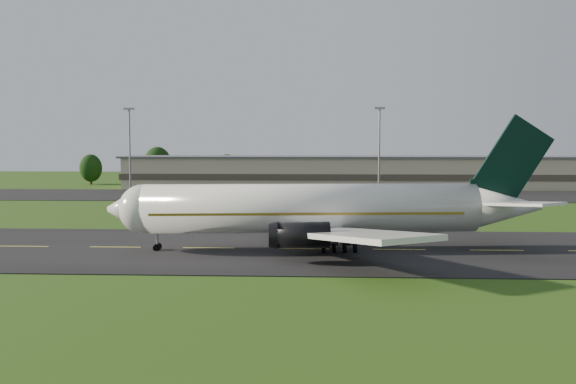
{
  "coord_description": "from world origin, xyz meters",
  "views": [
    {
      "loc": [
        -9.16,
        -73.09,
        12.59
      ],
      "look_at": [
        -13.14,
        8.0,
        6.0
      ],
      "focal_mm": 40.0,
      "sensor_mm": 36.0,
      "label": 1
    }
  ],
  "objects_px": {
    "terminal": "(379,173)",
    "service_vehicle_a": "(218,194)",
    "light_mast_west": "(130,139)",
    "service_vehicle_d": "(498,191)",
    "light_mast_centre": "(379,139)",
    "service_vehicle_b": "(294,191)",
    "service_vehicle_c": "(404,193)",
    "airliner": "(318,209)"
  },
  "relations": [
    {
      "from": "terminal",
      "to": "service_vehicle_a",
      "type": "bearing_deg",
      "value": -143.33
    },
    {
      "from": "light_mast_west",
      "to": "service_vehicle_d",
      "type": "bearing_deg",
      "value": -3.0
    },
    {
      "from": "light_mast_west",
      "to": "service_vehicle_d",
      "type": "height_order",
      "value": "light_mast_west"
    },
    {
      "from": "light_mast_centre",
      "to": "service_vehicle_a",
      "type": "xyz_separation_m",
      "value": [
        -36.69,
        -12.17,
        -12.02
      ]
    },
    {
      "from": "light_mast_west",
      "to": "service_vehicle_d",
      "type": "xyz_separation_m",
      "value": [
        86.88,
        -4.55,
        -11.88
      ]
    },
    {
      "from": "service_vehicle_a",
      "to": "service_vehicle_d",
      "type": "height_order",
      "value": "service_vehicle_d"
    },
    {
      "from": "service_vehicle_d",
      "to": "service_vehicle_b",
      "type": "bearing_deg",
      "value": 127.74
    },
    {
      "from": "light_mast_centre",
      "to": "service_vehicle_b",
      "type": "relative_size",
      "value": 4.76
    },
    {
      "from": "light_mast_centre",
      "to": "service_vehicle_b",
      "type": "distance_m",
      "value": 23.92
    },
    {
      "from": "terminal",
      "to": "service_vehicle_c",
      "type": "relative_size",
      "value": 30.87
    },
    {
      "from": "airliner",
      "to": "service_vehicle_b",
      "type": "height_order",
      "value": "airliner"
    },
    {
      "from": "service_vehicle_a",
      "to": "service_vehicle_c",
      "type": "distance_m",
      "value": 41.91
    },
    {
      "from": "service_vehicle_b",
      "to": "service_vehicle_c",
      "type": "relative_size",
      "value": 0.91
    },
    {
      "from": "light_mast_west",
      "to": "service_vehicle_b",
      "type": "xyz_separation_m",
      "value": [
        39.87,
        -4.95,
        -11.93
      ]
    },
    {
      "from": "light_mast_centre",
      "to": "service_vehicle_c",
      "type": "height_order",
      "value": "light_mast_centre"
    },
    {
      "from": "airliner",
      "to": "light_mast_west",
      "type": "height_order",
      "value": "light_mast_west"
    },
    {
      "from": "terminal",
      "to": "light_mast_west",
      "type": "bearing_deg",
      "value": -165.24
    },
    {
      "from": "airliner",
      "to": "light_mast_centre",
      "type": "bearing_deg",
      "value": 74.41
    },
    {
      "from": "airliner",
      "to": "service_vehicle_a",
      "type": "height_order",
      "value": "airliner"
    },
    {
      "from": "service_vehicle_c",
      "to": "light_mast_west",
      "type": "bearing_deg",
      "value": -142.58
    },
    {
      "from": "light_mast_west",
      "to": "service_vehicle_c",
      "type": "relative_size",
      "value": 4.33
    },
    {
      "from": "airliner",
      "to": "terminal",
      "type": "relative_size",
      "value": 0.35
    },
    {
      "from": "service_vehicle_d",
      "to": "light_mast_centre",
      "type": "bearing_deg",
      "value": 117.64
    },
    {
      "from": "terminal",
      "to": "service_vehicle_b",
      "type": "xyz_separation_m",
      "value": [
        -21.53,
        -21.14,
        -3.19
      ]
    },
    {
      "from": "terminal",
      "to": "light_mast_centre",
      "type": "height_order",
      "value": "light_mast_centre"
    },
    {
      "from": "light_mast_centre",
      "to": "service_vehicle_d",
      "type": "bearing_deg",
      "value": -9.62
    },
    {
      "from": "airliner",
      "to": "service_vehicle_a",
      "type": "relative_size",
      "value": 14.08
    },
    {
      "from": "service_vehicle_a",
      "to": "service_vehicle_c",
      "type": "relative_size",
      "value": 0.78
    },
    {
      "from": "light_mast_west",
      "to": "service_vehicle_a",
      "type": "height_order",
      "value": "light_mast_west"
    },
    {
      "from": "service_vehicle_c",
      "to": "service_vehicle_b",
      "type": "bearing_deg",
      "value": -142.33
    },
    {
      "from": "airliner",
      "to": "service_vehicle_c",
      "type": "height_order",
      "value": "airliner"
    },
    {
      "from": "light_mast_west",
      "to": "terminal",
      "type": "bearing_deg",
      "value": 14.76
    },
    {
      "from": "service_vehicle_c",
      "to": "service_vehicle_a",
      "type": "bearing_deg",
      "value": -129.79
    },
    {
      "from": "terminal",
      "to": "service_vehicle_d",
      "type": "height_order",
      "value": "terminal"
    },
    {
      "from": "service_vehicle_c",
      "to": "service_vehicle_d",
      "type": "xyz_separation_m",
      "value": [
        21.87,
        3.34,
        0.11
      ]
    },
    {
      "from": "service_vehicle_a",
      "to": "service_vehicle_c",
      "type": "xyz_separation_m",
      "value": [
        41.69,
        4.28,
        0.03
      ]
    },
    {
      "from": "airliner",
      "to": "service_vehicle_b",
      "type": "xyz_separation_m",
      "value": [
        -5.82,
        74.97,
        -3.86
      ]
    },
    {
      "from": "service_vehicle_a",
      "to": "light_mast_centre",
      "type": "bearing_deg",
      "value": -13.51
    },
    {
      "from": "light_mast_west",
      "to": "service_vehicle_a",
      "type": "distance_m",
      "value": 28.91
    },
    {
      "from": "terminal",
      "to": "service_vehicle_b",
      "type": "bearing_deg",
      "value": -135.53
    },
    {
      "from": "airliner",
      "to": "service_vehicle_b",
      "type": "bearing_deg",
      "value": 89.0
    },
    {
      "from": "service_vehicle_b",
      "to": "service_vehicle_c",
      "type": "bearing_deg",
      "value": -81.43
    }
  ]
}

